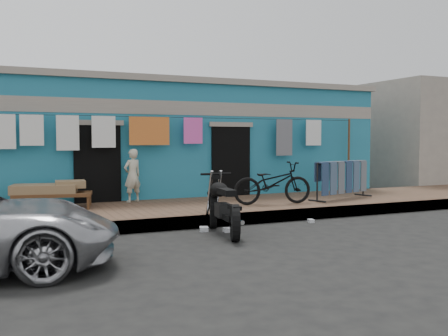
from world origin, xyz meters
TOP-DOWN VIEW (x-y plane):
  - ground at (0.00, 0.00)m, footprint 80.00×80.00m
  - sidewalk at (0.00, 3.00)m, footprint 28.00×3.00m
  - curb at (0.00, 1.55)m, footprint 28.00×0.10m
  - building at (-0.00, 6.99)m, footprint 12.20×5.20m
  - neighbor_right at (11.00, 7.00)m, footprint 6.00×5.00m
  - clothesline at (-0.72, 4.25)m, footprint 10.06×0.06m
  - seated_person at (-1.43, 4.20)m, footprint 0.54×0.45m
  - bicycle at (1.45, 2.48)m, footprint 1.94×0.93m
  - motorcycle at (-0.56, 0.77)m, footprint 1.00×1.85m
  - charpoy at (-3.28, 3.79)m, footprint 2.04×1.51m
  - jeans_rack at (3.58, 2.72)m, footprint 2.28×1.57m
  - litter_a at (-0.39, 0.93)m, footprint 0.18×0.15m
  - litter_b at (1.65, 1.20)m, footprint 0.13×0.16m
  - litter_c at (-0.78, 1.20)m, footprint 0.22×0.25m

SIDE VIEW (x-z plane):
  - ground at x=0.00m, z-range 0.00..0.00m
  - litter_b at x=1.65m, z-range 0.00..0.07m
  - litter_a at x=-0.39m, z-range 0.00..0.08m
  - litter_c at x=-0.78m, z-range 0.00..0.08m
  - sidewalk at x=0.00m, z-range 0.00..0.25m
  - curb at x=0.00m, z-range 0.00..0.25m
  - charpoy at x=-3.28m, z-range 0.25..0.82m
  - motorcycle at x=-0.56m, z-range 0.00..1.11m
  - jeans_rack at x=3.58m, z-range 0.25..1.23m
  - bicycle at x=1.45m, z-range 0.25..1.45m
  - seated_person at x=-1.43m, z-range 0.25..1.52m
  - building at x=0.00m, z-range 0.01..3.37m
  - clothesline at x=-0.72m, z-range 0.77..2.87m
  - neighbor_right at x=11.00m, z-range 0.00..3.80m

